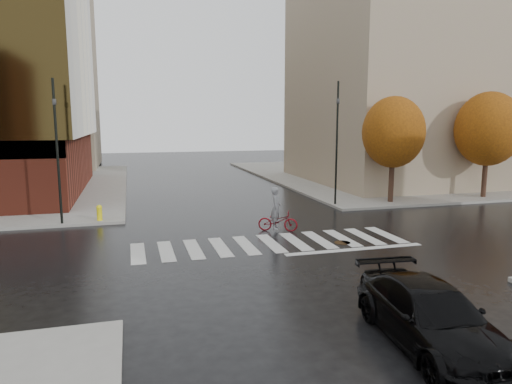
# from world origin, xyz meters

# --- Properties ---
(ground) EXTENTS (120.00, 120.00, 0.00)m
(ground) POSITION_xyz_m (0.00, 0.00, 0.00)
(ground) COLOR black
(ground) RESTS_ON ground
(sidewalk_ne) EXTENTS (30.00, 30.00, 0.15)m
(sidewalk_ne) POSITION_xyz_m (21.00, 21.00, 0.07)
(sidewalk_ne) COLOR gray
(sidewalk_ne) RESTS_ON ground
(crosswalk) EXTENTS (12.00, 3.00, 0.01)m
(crosswalk) POSITION_xyz_m (0.00, 0.50, 0.01)
(crosswalk) COLOR silver
(crosswalk) RESTS_ON ground
(building_ne_tan) EXTENTS (16.00, 16.00, 18.00)m
(building_ne_tan) POSITION_xyz_m (17.00, 17.00, 9.15)
(building_ne_tan) COLOR gray
(building_ne_tan) RESTS_ON sidewalk_ne
(building_nw_far) EXTENTS (14.00, 12.00, 20.00)m
(building_nw_far) POSITION_xyz_m (-16.00, 37.00, 10.15)
(building_nw_far) COLOR gray
(building_nw_far) RESTS_ON sidewalk_nw
(tree_ne_a) EXTENTS (3.80, 3.80, 6.50)m
(tree_ne_a) POSITION_xyz_m (10.00, 7.40, 4.46)
(tree_ne_a) COLOR #312116
(tree_ne_a) RESTS_ON sidewalk_ne
(tree_ne_b) EXTENTS (4.20, 4.20, 6.89)m
(tree_ne_b) POSITION_xyz_m (17.00, 7.40, 4.62)
(tree_ne_b) COLOR #312116
(tree_ne_b) RESTS_ON sidewalk_ne
(sedan) EXTENTS (2.43, 5.08, 1.43)m
(sedan) POSITION_xyz_m (0.86, -8.98, 0.71)
(sedan) COLOR black
(sedan) RESTS_ON ground
(cyclist) EXTENTS (1.96, 1.36, 2.11)m
(cyclist) POSITION_xyz_m (0.92, 2.50, 0.72)
(cyclist) COLOR maroon
(cyclist) RESTS_ON ground
(traffic_light_nw) EXTENTS (0.22, 0.20, 7.00)m
(traffic_light_nw) POSITION_xyz_m (-9.00, 6.30, 4.11)
(traffic_light_nw) COLOR black
(traffic_light_nw) RESTS_ON sidewalk_nw
(traffic_light_ne) EXTENTS (0.18, 0.20, 7.31)m
(traffic_light_ne) POSITION_xyz_m (6.30, 7.56, 4.31)
(traffic_light_ne) COLOR black
(traffic_light_ne) RESTS_ON sidewalk_ne
(fire_hydrant) EXTENTS (0.29, 0.29, 0.80)m
(fire_hydrant) POSITION_xyz_m (-7.24, 6.50, 0.59)
(fire_hydrant) COLOR yellow
(fire_hydrant) RESTS_ON sidewalk_nw
(manhole) EXTENTS (0.79, 0.79, 0.01)m
(manhole) POSITION_xyz_m (2.97, -0.22, 0.01)
(manhole) COLOR #3E2A16
(manhole) RESTS_ON ground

